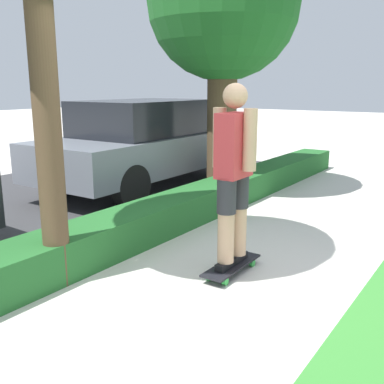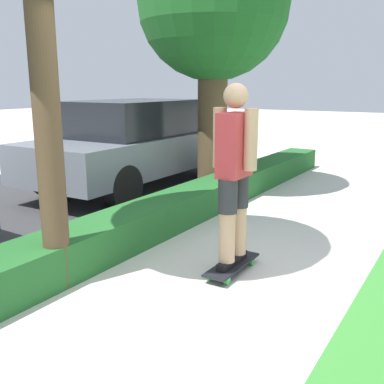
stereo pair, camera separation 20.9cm
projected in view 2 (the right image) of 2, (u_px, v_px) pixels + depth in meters
ground_plane at (241, 283)px, 4.30m from camera, size 60.00×60.00×0.00m
hedge_row at (114, 234)px, 5.08m from camera, size 13.09×0.60×0.41m
skateboard at (232, 265)px, 4.52m from camera, size 0.81×0.24×0.10m
skater_person at (234, 171)px, 4.30m from camera, size 0.51×0.46×1.77m
tree_mid at (214, 7)px, 7.16m from camera, size 2.45×2.45×4.36m
parked_car_middle at (138, 142)px, 8.23m from camera, size 4.64×1.86×1.59m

